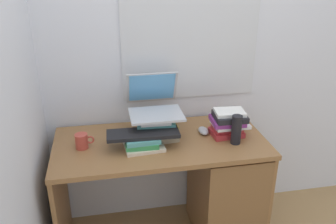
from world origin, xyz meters
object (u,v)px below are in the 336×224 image
book_stack_keyboard_riser (142,141)px  water_bottle (236,130)px  mug (82,141)px  keyboard (143,134)px  laptop (154,103)px  book_stack_side (228,123)px  computer_mouse (203,131)px  book_stack_tall (157,127)px  desk (210,185)px

book_stack_keyboard_riser → water_bottle: size_ratio=1.32×
book_stack_keyboard_riser → water_bottle: 0.56m
mug → keyboard: bearing=-9.6°
laptop → keyboard: 0.23m
mug → laptop: bearing=14.5°
book_stack_side → keyboard: book_stack_side is taller
book_stack_keyboard_riser → computer_mouse: size_ratio=2.29×
book_stack_keyboard_riser → book_stack_side: (0.55, 0.05, 0.05)m
book_stack_tall → book_stack_keyboard_riser: bearing=-134.5°
book_stack_side → mug: bearing=179.5°
computer_mouse → laptop: bearing=166.5°
computer_mouse → keyboard: bearing=-165.3°
keyboard → book_stack_tall: bearing=49.3°
laptop → desk: bearing=-22.8°
laptop → keyboard: laptop is taller
keyboard → water_bottle: bearing=-4.2°
laptop → mug: laptop is taller
desk → book_stack_side: book_stack_side is taller
book_stack_side → book_stack_tall: bearing=173.5°
book_stack_tall → laptop: size_ratio=0.75×
desk → book_stack_keyboard_riser: bearing=-175.8°
book_stack_tall → book_stack_side: book_stack_side is taller
book_stack_keyboard_riser → desk: bearing=4.2°
desk → book_stack_side: (0.10, 0.02, 0.43)m
desk → book_stack_keyboard_riser: 0.59m
book_stack_keyboard_riser → laptop: (0.10, 0.18, 0.17)m
laptop → book_stack_side: bearing=-15.4°
mug → water_bottle: (0.90, -0.12, 0.05)m
desk → water_bottle: bearing=-38.4°
laptop → mug: (-0.45, -0.12, -0.16)m
laptop → keyboard: bearing=-118.5°
book_stack_tall → laptop: (-0.00, 0.07, 0.13)m
book_stack_tall → computer_mouse: size_ratio=2.42×
book_stack_side → laptop: size_ratio=0.69×
book_stack_side → computer_mouse: 0.17m
book_stack_side → book_stack_keyboard_riser: bearing=-174.5°
laptop → water_bottle: (0.45, -0.23, -0.11)m
desk → mug: (-0.79, 0.03, 0.39)m
desk → water_bottle: (0.11, -0.09, 0.44)m
book_stack_side → laptop: 0.48m
laptop → keyboard: (-0.10, -0.18, -0.12)m
book_stack_keyboard_riser → mug: size_ratio=2.14×
keyboard → computer_mouse: size_ratio=4.04×
water_bottle → computer_mouse: bearing=133.6°
water_bottle → laptop: bearing=152.8°
mug → water_bottle: size_ratio=0.62×
keyboard → water_bottle: 0.55m
laptop → book_stack_keyboard_riser: bearing=-120.1°
book_stack_tall → computer_mouse: (0.30, -0.00, -0.05)m
book_stack_tall → keyboard: book_stack_tall is taller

